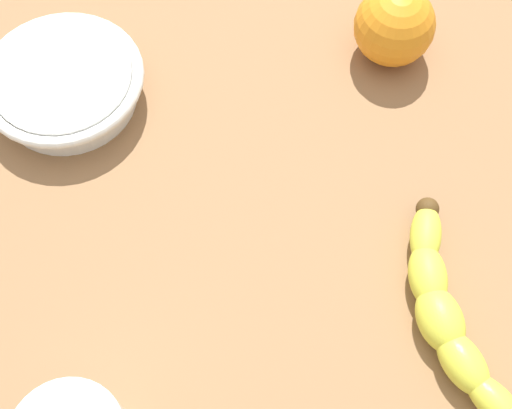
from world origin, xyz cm
name	(u,v)px	position (x,y,z in cm)	size (l,w,h in cm)	color
wooden_tabletop	(295,251)	(0.00, 0.00, 1.50)	(120.00, 120.00, 3.00)	#936945
banana	(449,317)	(8.45, 12.32, 4.97)	(22.19, 8.64, 3.94)	#DFE140
ceramic_bowl	(64,84)	(-18.18, -21.86, 5.48)	(16.41, 16.41, 4.12)	white
orange_fruit	(394,26)	(-21.86, 11.99, 7.18)	(8.36, 8.36, 8.36)	orange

